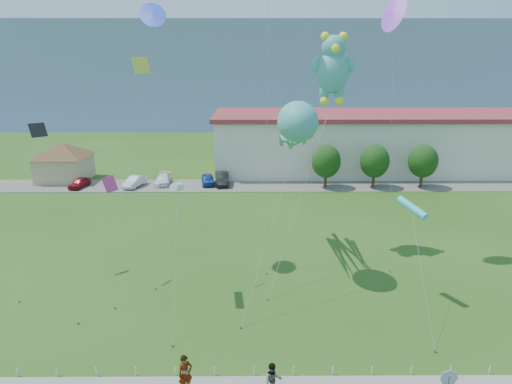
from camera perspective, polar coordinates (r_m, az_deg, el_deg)
ground at (r=26.05m, az=-2.60°, el=-20.14°), size 160.00×160.00×0.00m
parking_strip at (r=58.05m, az=-1.33°, el=0.81°), size 70.00×6.00×0.06m
hill_ridge at (r=141.00m, az=-0.81°, el=15.01°), size 160.00×50.00×25.00m
pavilion at (r=65.22m, az=-22.95°, el=3.95°), size 9.20×9.20×5.00m
warehouse at (r=70.53m, az=20.52°, el=5.96°), size 61.00×15.00×8.20m
stop_sign at (r=23.18m, az=22.90°, el=-21.05°), size 0.80×0.07×2.50m
rope_fence at (r=24.86m, az=-2.72°, el=-21.45°), size 26.05×0.05×0.50m
tree_near at (r=56.99m, az=8.76°, el=3.81°), size 3.60×3.60×5.47m
tree_mid at (r=58.24m, az=14.61°, el=3.74°), size 3.60×3.60×5.47m
tree_far at (r=60.07m, az=20.16°, el=3.64°), size 3.60×3.60×5.47m
pedestrian_left at (r=23.57m, az=-8.83°, el=-21.54°), size 0.85×0.75×1.95m
pedestrian_right at (r=23.07m, az=2.12°, el=-22.51°), size 1.01×0.86×1.81m
parked_car_red at (r=61.07m, az=-21.20°, el=1.10°), size 2.11×3.79×1.22m
parked_car_silver at (r=59.26m, az=-14.94°, el=1.28°), size 2.39×4.26×1.33m
parked_car_white at (r=59.69m, az=-11.50°, el=1.57°), size 1.95×4.36×1.24m
parked_car_blue at (r=58.65m, az=-6.04°, el=1.59°), size 2.13×4.07×1.32m
parked_car_black at (r=58.43m, az=-4.28°, el=1.69°), size 2.13×4.83×1.54m
octopus_kite at (r=33.10m, az=4.97°, el=7.63°), size 5.29×14.82×12.78m
teddy_bear_kite at (r=37.39m, az=9.59°, el=15.15°), size 7.12×10.87×17.49m
small_kite_white at (r=29.42m, az=-9.83°, el=0.50°), size 0.61×7.11×8.08m
small_kite_pink at (r=32.66m, az=-18.10°, el=-0.51°), size 1.46×6.69×7.62m
small_kite_purple at (r=36.61m, az=16.82°, el=19.95°), size 1.80×4.55×19.38m
small_kite_cyan at (r=30.92m, az=18.93°, el=-1.98°), size 0.56×7.48×6.73m
small_kite_black at (r=35.77m, az=-25.80°, el=4.98°), size 1.29×6.10×11.07m
small_kite_blue at (r=34.72m, az=-12.81°, el=20.13°), size 1.80×6.05×19.18m
small_kite_yellow at (r=31.09m, az=-14.57°, el=11.44°), size 2.36×5.26×15.51m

